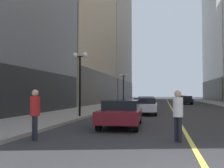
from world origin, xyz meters
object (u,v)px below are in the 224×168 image
(car_blue, at_px, (146,101))
(pedestrian_in_red_jacket, at_px, (35,111))
(car_maroon, at_px, (122,112))
(car_white, at_px, (145,105))
(car_silver, at_px, (182,99))
(street_lamp_left_far, at_px, (123,82))
(car_black, at_px, (186,100))
(car_navy, at_px, (179,98))
(pedestrian_in_white_shirt, at_px, (178,112))
(street_lamp_left_near, at_px, (80,70))

(car_blue, bearing_deg, pedestrian_in_red_jacket, -96.06)
(car_maroon, xyz_separation_m, car_blue, (0.03, 18.37, 0.00))
(car_white, height_order, pedestrian_in_red_jacket, pedestrian_in_red_jacket)
(car_silver, xyz_separation_m, street_lamp_left_far, (-8.85, -13.53, 2.54))
(car_blue, relative_size, car_silver, 1.01)
(car_blue, distance_m, car_silver, 18.46)
(street_lamp_left_far, bearing_deg, car_white, -74.50)
(car_black, distance_m, street_lamp_left_far, 11.43)
(car_blue, distance_m, car_navy, 25.50)
(car_maroon, bearing_deg, street_lamp_left_far, 98.70)
(car_maroon, relative_size, car_silver, 1.03)
(car_maroon, height_order, car_black, same)
(car_silver, height_order, pedestrian_in_red_jacket, pedestrian_in_red_jacket)
(pedestrian_in_white_shirt, xyz_separation_m, street_lamp_left_near, (-5.99, 7.28, 2.23))
(car_blue, xyz_separation_m, street_lamp_left_near, (-3.47, -14.69, 2.54))
(car_white, relative_size, street_lamp_left_far, 0.96)
(car_black, bearing_deg, street_lamp_left_near, -109.49)
(pedestrian_in_white_shirt, distance_m, street_lamp_left_far, 26.87)
(car_maroon, distance_m, car_black, 29.61)
(street_lamp_left_near, distance_m, street_lamp_left_far, 18.82)
(car_black, xyz_separation_m, car_silver, (-0.14, 6.94, -0.00))
(car_blue, bearing_deg, pedestrian_in_white_shirt, -83.48)
(car_silver, distance_m, street_lamp_left_far, 16.37)
(pedestrian_in_red_jacket, distance_m, street_lamp_left_near, 8.36)
(car_white, bearing_deg, car_maroon, -94.50)
(street_lamp_left_far, bearing_deg, car_black, 36.22)
(car_blue, distance_m, pedestrian_in_white_shirt, 22.11)
(pedestrian_in_white_shirt, relative_size, street_lamp_left_near, 0.40)
(car_blue, bearing_deg, car_silver, 73.06)
(street_lamp_left_near, bearing_deg, car_white, 45.82)
(car_black, xyz_separation_m, pedestrian_in_red_jacket, (-7.92, -33.40, 0.32))
(car_silver, distance_m, car_navy, 7.29)
(car_maroon, distance_m, car_white, 7.88)
(car_blue, bearing_deg, car_maroon, -90.10)
(car_white, height_order, car_navy, same)
(car_white, bearing_deg, car_blue, 93.19)
(car_black, relative_size, street_lamp_left_near, 1.09)
(car_white, bearing_deg, car_silver, 80.34)
(car_white, bearing_deg, pedestrian_in_white_shirt, -80.46)
(car_silver, bearing_deg, pedestrian_in_white_shirt, -94.14)
(car_silver, bearing_deg, car_black, -88.88)
(car_maroon, xyz_separation_m, street_lamp_left_near, (-3.44, 3.68, 2.54))
(car_maroon, height_order, car_blue, same)
(street_lamp_left_far, bearing_deg, street_lamp_left_near, -90.00)
(car_white, relative_size, car_blue, 0.97)
(pedestrian_in_red_jacket, bearing_deg, car_white, 76.18)
(car_navy, bearing_deg, car_black, -88.96)
(car_maroon, height_order, car_silver, same)
(pedestrian_in_white_shirt, xyz_separation_m, street_lamp_left_far, (-5.99, 26.10, 2.23))
(car_white, xyz_separation_m, street_lamp_left_far, (-4.06, 14.64, 2.54))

